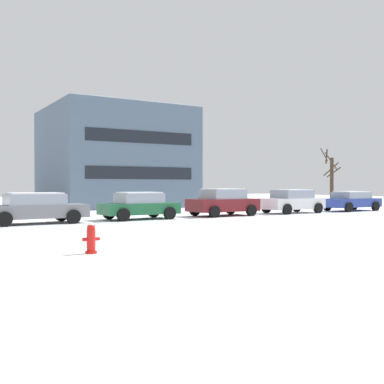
# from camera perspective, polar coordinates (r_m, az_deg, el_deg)

# --- Properties ---
(fire_hydrant) EXTENTS (0.44, 0.30, 0.79)m
(fire_hydrant) POSITION_cam_1_polar(r_m,az_deg,el_deg) (12.28, -12.15, -5.47)
(fire_hydrant) COLOR red
(fire_hydrant) RESTS_ON ground
(parked_car_gray) EXTENTS (4.57, 2.13, 1.40)m
(parked_car_gray) POSITION_cam_1_polar(r_m,az_deg,el_deg) (22.25, -18.53, -1.83)
(parked_car_gray) COLOR slate
(parked_car_gray) RESTS_ON ground
(parked_car_green) EXTENTS (3.97, 2.05, 1.39)m
(parked_car_green) POSITION_cam_1_polar(r_m,az_deg,el_deg) (24.02, -6.42, -1.63)
(parked_car_green) COLOR #1E6038
(parked_car_green) RESTS_ON ground
(parked_car_maroon) EXTENTS (3.97, 2.23, 1.55)m
(parked_car_maroon) POSITION_cam_1_polar(r_m,az_deg,el_deg) (26.61, 3.77, -1.22)
(parked_car_maroon) COLOR maroon
(parked_car_maroon) RESTS_ON ground
(parked_car_white) EXTENTS (4.09, 2.13, 1.47)m
(parked_car_white) POSITION_cam_1_polar(r_m,az_deg,el_deg) (29.82, 12.06, -1.08)
(parked_car_white) COLOR white
(parked_car_white) RESTS_ON ground
(parked_car_blue) EXTENTS (4.25, 2.07, 1.32)m
(parked_car_blue) POSITION_cam_1_polar(r_m,az_deg,el_deg) (33.45, 18.78, -1.01)
(parked_car_blue) COLOR #283D93
(parked_car_blue) RESTS_ON ground
(tree_far_right) EXTENTS (1.70, 1.51, 4.60)m
(tree_far_right) POSITION_cam_1_polar(r_m,az_deg,el_deg) (37.31, 16.54, 1.49)
(tree_far_right) COLOR #423326
(tree_far_right) RESTS_ON ground
(building_far_right) EXTENTS (10.52, 10.31, 7.96)m
(building_far_right) POSITION_cam_1_polar(r_m,az_deg,el_deg) (39.04, -9.34, 4.11)
(building_far_right) COLOR slate
(building_far_right) RESTS_ON ground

